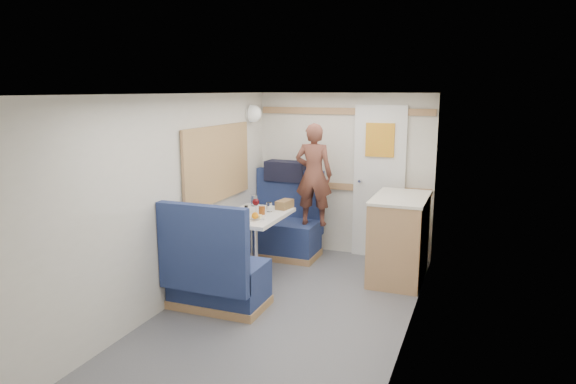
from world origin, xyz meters
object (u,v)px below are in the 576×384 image
at_px(bench_far, 284,232).
at_px(tray, 252,215).
at_px(duffel_bag, 286,171).
at_px(cheese_block, 257,216).
at_px(galley_counter, 399,237).
at_px(wine_glass, 256,203).
at_px(orange_fruit, 255,216).
at_px(tumbler_right, 269,207).
at_px(dinette_table, 254,228).
at_px(person, 314,175).
at_px(dome_light, 253,114).
at_px(bread_loaf, 285,204).
at_px(tumbler_left, 228,214).
at_px(pepper_grinder, 246,210).
at_px(tumbler_mid, 254,201).
at_px(beer_glass, 262,211).
at_px(bench_near, 216,278).

xyz_separation_m(bench_far, tray, (0.02, -0.95, 0.43)).
xyz_separation_m(duffel_bag, cheese_block, (0.18, -1.32, -0.27)).
height_order(bench_far, galley_counter, bench_far).
bearing_deg(wine_glass, orange_fruit, -67.09).
xyz_separation_m(orange_fruit, tumbler_right, (-0.02, 0.42, -0.00)).
relative_size(dinette_table, orange_fruit, 13.06).
bearing_deg(person, dome_light, -10.21).
distance_m(dome_light, wine_glass, 1.29).
relative_size(duffel_bag, bread_loaf, 2.27).
bearing_deg(dome_light, tumbler_left, -78.65).
relative_size(bench_far, duffel_bag, 2.03).
xyz_separation_m(tumbler_left, pepper_grinder, (0.09, 0.24, -0.00)).
height_order(bench_far, pepper_grinder, bench_far).
bearing_deg(tumbler_left, tray, 45.80).
xyz_separation_m(orange_fruit, tumbler_left, (-0.29, -0.03, -0.00)).
height_order(tumbler_mid, tumbler_right, tumbler_mid).
bearing_deg(tray, tumbler_left, -134.20).
height_order(cheese_block, tumbler_mid, tumbler_mid).
xyz_separation_m(duffel_bag, wine_glass, (0.08, -1.10, -0.18)).
relative_size(beer_glass, bread_loaf, 0.46).
bearing_deg(pepper_grinder, tray, -25.37).
height_order(galley_counter, tray, galley_counter).
bearing_deg(galley_counter, dinette_table, -159.46).
height_order(duffel_bag, tumbler_mid, duffel_bag).
xyz_separation_m(wine_glass, pepper_grinder, (-0.08, -0.06, -0.07)).
xyz_separation_m(bench_far, galley_counter, (1.47, -0.31, 0.17)).
xyz_separation_m(duffel_bag, orange_fruit, (0.19, -1.37, -0.25)).
bearing_deg(dome_light, wine_glass, -64.09).
height_order(beer_glass, bread_loaf, beer_glass).
xyz_separation_m(orange_fruit, cheese_block, (-0.00, 0.05, -0.02)).
height_order(wine_glass, tumbler_mid, wine_glass).
relative_size(dome_light, tumbler_right, 1.95).
distance_m(dome_light, bread_loaf, 1.24).
height_order(bench_near, tumbler_right, bench_near).
distance_m(bench_far, tray, 1.04).
bearing_deg(bench_near, orange_fruit, 78.54).
distance_m(galley_counter, beer_glass, 1.51).
bearing_deg(tumbler_right, person, 63.77).
bearing_deg(person, tray, 60.09).
bearing_deg(dinette_table, bread_loaf, 61.26).
height_order(galley_counter, pepper_grinder, galley_counter).
distance_m(duffel_bag, bread_loaf, 0.83).
bearing_deg(beer_glass, person, 70.48).
height_order(dinette_table, beer_glass, beer_glass).
relative_size(orange_fruit, beer_glass, 0.67).
xyz_separation_m(orange_fruit, bread_loaf, (0.08, 0.62, -0.01)).
relative_size(cheese_block, tumbler_mid, 0.78).
bearing_deg(tumbler_mid, bench_far, 70.65).
distance_m(dome_light, galley_counter, 2.28).
relative_size(bench_far, galley_counter, 1.14).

